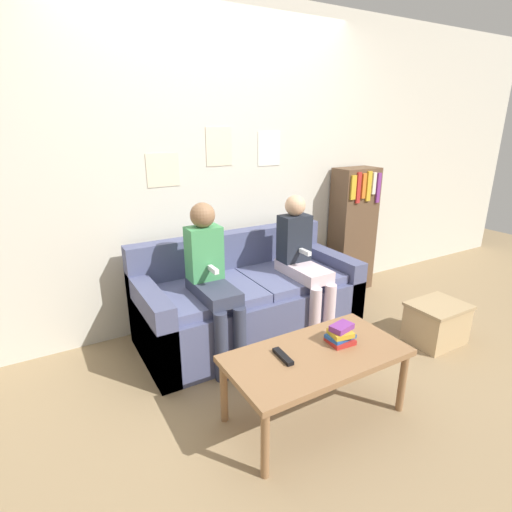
{
  "coord_description": "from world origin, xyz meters",
  "views": [
    {
      "loc": [
        -1.41,
        -2.05,
        1.66
      ],
      "look_at": [
        0.0,
        0.38,
        0.71
      ],
      "focal_mm": 28.0,
      "sensor_mm": 36.0,
      "label": 1
    }
  ],
  "objects_px": {
    "coffee_table": "(316,360)",
    "storage_box": "(436,323)",
    "person_right": "(303,260)",
    "bookshelf": "(353,230)",
    "couch": "(248,302)",
    "person_left": "(212,276)",
    "tv_remote": "(283,356)"
  },
  "relations": [
    {
      "from": "coffee_table",
      "to": "storage_box",
      "type": "height_order",
      "value": "coffee_table"
    },
    {
      "from": "person_right",
      "to": "bookshelf",
      "type": "relative_size",
      "value": 0.9
    },
    {
      "from": "couch",
      "to": "person_right",
      "type": "distance_m",
      "value": 0.55
    },
    {
      "from": "couch",
      "to": "coffee_table",
      "type": "xyz_separation_m",
      "value": [
        -0.13,
        -1.04,
        0.09
      ]
    },
    {
      "from": "person_right",
      "to": "couch",
      "type": "bearing_deg",
      "value": 154.96
    },
    {
      "from": "bookshelf",
      "to": "person_left",
      "type": "bearing_deg",
      "value": -164.32
    },
    {
      "from": "coffee_table",
      "to": "person_right",
      "type": "distance_m",
      "value": 1.04
    },
    {
      "from": "person_right",
      "to": "tv_remote",
      "type": "bearing_deg",
      "value": -131.91
    },
    {
      "from": "person_left",
      "to": "person_right",
      "type": "relative_size",
      "value": 1.02
    },
    {
      "from": "couch",
      "to": "coffee_table",
      "type": "distance_m",
      "value": 1.05
    },
    {
      "from": "storage_box",
      "to": "tv_remote",
      "type": "bearing_deg",
      "value": -175.02
    },
    {
      "from": "person_right",
      "to": "bookshelf",
      "type": "bearing_deg",
      "value": 26.77
    },
    {
      "from": "bookshelf",
      "to": "person_right",
      "type": "bearing_deg",
      "value": -153.23
    },
    {
      "from": "person_right",
      "to": "coffee_table",
      "type": "bearing_deg",
      "value": -121.67
    },
    {
      "from": "bookshelf",
      "to": "tv_remote",
      "type": "bearing_deg",
      "value": -142.72
    },
    {
      "from": "person_left",
      "to": "bookshelf",
      "type": "height_order",
      "value": "bookshelf"
    },
    {
      "from": "tv_remote",
      "to": "storage_box",
      "type": "distance_m",
      "value": 1.58
    },
    {
      "from": "tv_remote",
      "to": "bookshelf",
      "type": "xyz_separation_m",
      "value": [
        1.72,
        1.31,
        0.19
      ]
    },
    {
      "from": "person_left",
      "to": "tv_remote",
      "type": "xyz_separation_m",
      "value": [
        0.06,
        -0.81,
        -0.21
      ]
    },
    {
      "from": "person_left",
      "to": "coffee_table",
      "type": "bearing_deg",
      "value": -73.81
    },
    {
      "from": "bookshelf",
      "to": "storage_box",
      "type": "bearing_deg",
      "value": -98.36
    },
    {
      "from": "person_right",
      "to": "tv_remote",
      "type": "distance_m",
      "value": 1.1
    },
    {
      "from": "coffee_table",
      "to": "tv_remote",
      "type": "xyz_separation_m",
      "value": [
        -0.19,
        0.05,
        0.06
      ]
    },
    {
      "from": "couch",
      "to": "person_left",
      "type": "relative_size",
      "value": 1.52
    },
    {
      "from": "person_left",
      "to": "bookshelf",
      "type": "distance_m",
      "value": 1.84
    },
    {
      "from": "coffee_table",
      "to": "person_right",
      "type": "height_order",
      "value": "person_right"
    },
    {
      "from": "couch",
      "to": "person_left",
      "type": "distance_m",
      "value": 0.56
    },
    {
      "from": "coffee_table",
      "to": "bookshelf",
      "type": "distance_m",
      "value": 2.06
    },
    {
      "from": "person_right",
      "to": "tv_remote",
      "type": "xyz_separation_m",
      "value": [
        -0.72,
        -0.81,
        -0.19
      ]
    },
    {
      "from": "person_right",
      "to": "bookshelf",
      "type": "distance_m",
      "value": 1.11
    },
    {
      "from": "person_left",
      "to": "tv_remote",
      "type": "relative_size",
      "value": 6.64
    },
    {
      "from": "coffee_table",
      "to": "person_right",
      "type": "xyz_separation_m",
      "value": [
        0.53,
        0.86,
        0.25
      ]
    }
  ]
}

